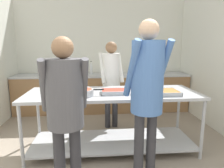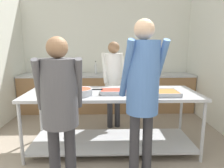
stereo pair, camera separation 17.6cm
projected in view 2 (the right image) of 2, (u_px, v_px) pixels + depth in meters
name	position (u px, v px, depth m)	size (l,w,h in m)	color
wall_rear	(107.00, 55.00, 4.98)	(4.18, 0.06, 2.65)	silver
back_counter	(107.00, 92.00, 4.78)	(4.02, 0.65, 0.88)	olive
serving_counter	(112.00, 111.00, 2.94)	(2.46, 0.89, 0.88)	#ADAFB5
broccoli_bowl	(62.00, 86.00, 3.17)	(0.20, 0.20, 0.10)	#B2B2B7
sauce_pan	(81.00, 92.00, 2.69)	(0.46, 0.32, 0.09)	#ADAFB5
serving_tray_roast	(114.00, 92.00, 2.79)	(0.37, 0.26, 0.05)	#ADAFB5
plate_stack	(138.00, 93.00, 2.72)	(0.23, 0.23, 0.05)	white
serving_tray_vegetables	(164.00, 93.00, 2.72)	(0.39, 0.34, 0.05)	#ADAFB5
guest_serving_left	(143.00, 86.00, 2.10)	(0.50, 0.43, 1.80)	#2D2D33
guest_serving_right	(60.00, 100.00, 2.00)	(0.50, 0.39, 1.63)	#2D2D33
cook_behind_counter	(114.00, 75.00, 3.68)	(0.47, 0.39, 1.61)	#2D2D33
water_bottle	(96.00, 68.00, 4.70)	(0.06, 0.06, 0.31)	silver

